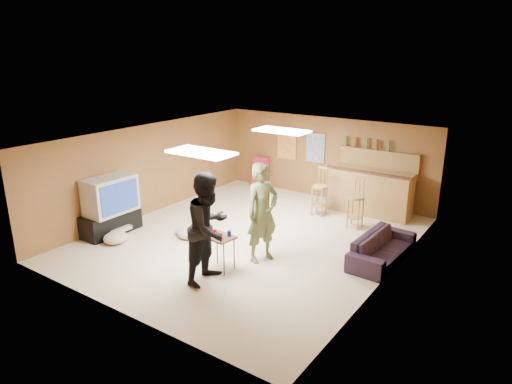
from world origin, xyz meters
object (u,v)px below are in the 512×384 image
Objects in this scene: bar_counter at (370,192)px; person_olive at (262,213)px; tray_table at (220,253)px; sofa at (382,248)px; tv_body at (110,195)px; person_black at (209,228)px.

bar_counter is 3.75m from person_olive.
bar_counter is at bearing 75.81° from tray_table.
person_olive is at bearing 125.85° from sofa.
bar_counter is 1.10× the size of sofa.
bar_counter is (4.15, 4.45, -0.35)m from tv_body.
person_olive reaches higher than sofa.
bar_counter is 3.02× the size of tray_table.
sofa is at bearing -46.11° from person_black.
sofa is 2.74× the size of tray_table.
tray_table is (-0.09, 0.40, -0.65)m from person_black.
person_black is at bearing -102.06° from bar_counter.
sofa is (2.24, 2.46, -0.72)m from person_black.
bar_counter is 4.59m from tray_table.
tv_body is 3.08m from tray_table.
person_olive is 0.98× the size of person_black.
person_black reaches higher than tv_body.
tv_body is 5.77m from sofa.
tray_table is at bearing 8.54° from person_black.
bar_counter is at bearing 29.23° from sofa.
person_olive is at bearing 63.43° from tray_table.
sofa is (1.20, -2.39, -0.28)m from bar_counter.
person_black is 2.96× the size of tray_table.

